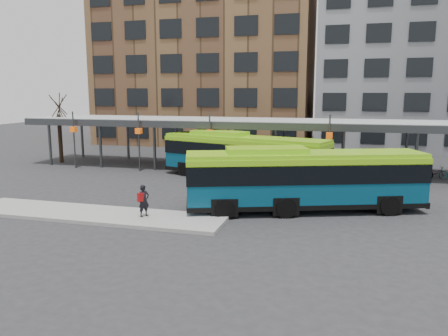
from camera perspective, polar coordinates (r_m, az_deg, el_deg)
ground at (r=24.36m, az=-1.71°, el=-5.31°), size 120.00×120.00×0.00m
boarding_island at (r=23.90m, az=-16.65°, el=-5.81°), size 14.00×3.00×0.18m
canopy at (r=36.12m, az=4.08°, el=5.91°), size 40.00×6.53×4.80m
tree at (r=42.68m, az=-20.62°, el=3.93°), size 1.64×1.64×5.60m
building_brick at (r=57.23m, az=-2.15°, el=14.48°), size 26.00×14.00×22.00m
building_grey at (r=55.40m, az=25.22°, el=12.69°), size 24.00×14.00×20.00m
bus_front at (r=23.89m, az=10.36°, el=-1.28°), size 12.89×6.80×3.51m
bus_rear at (r=32.15m, az=2.48°, el=1.71°), size 12.92×6.39×3.50m
pedestrian at (r=22.34m, az=-10.45°, el=-4.21°), size 0.65×0.71×1.63m
bike_rack at (r=35.62m, az=23.90°, el=-0.52°), size 4.36×1.12×1.05m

